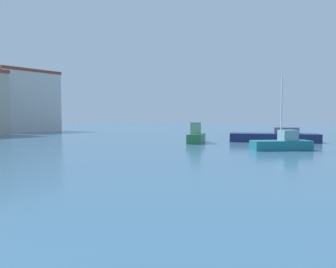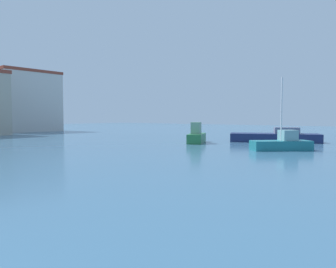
# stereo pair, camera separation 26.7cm
# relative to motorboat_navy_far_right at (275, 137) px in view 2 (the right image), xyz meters

# --- Properties ---
(water) EXTENTS (160.00, 160.00, 0.00)m
(water) POSITION_rel_motorboat_navy_far_right_xyz_m (-19.00, 12.82, -0.53)
(water) COLOR #38607F
(water) RESTS_ON ground
(motorboat_navy_far_right) EXTENTS (6.41, 9.23, 1.56)m
(motorboat_navy_far_right) POSITION_rel_motorboat_navy_far_right_xyz_m (0.00, 0.00, 0.00)
(motorboat_navy_far_right) COLOR #19234C
(motorboat_navy_far_right) RESTS_ON water
(motorboat_green_center_channel) EXTENTS (4.34, 3.12, 2.11)m
(motorboat_green_center_channel) POSITION_rel_motorboat_navy_far_right_xyz_m (-6.30, 5.68, 0.17)
(motorboat_green_center_channel) COLOR #28703D
(motorboat_green_center_channel) RESTS_ON water
(sailboat_teal_near_pier) EXTENTS (4.41, 4.36, 5.75)m
(sailboat_teal_near_pier) POSITION_rel_motorboat_navy_far_right_xyz_m (-7.68, -3.49, 0.02)
(sailboat_teal_near_pier) COLOR #1E707A
(sailboat_teal_near_pier) RESTS_ON water
(harbor_office) EXTENTS (10.47, 5.86, 10.77)m
(harbor_office) POSITION_rel_motorboat_navy_far_right_xyz_m (-5.86, 42.26, 4.87)
(harbor_office) COLOR beige
(harbor_office) RESTS_ON ground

